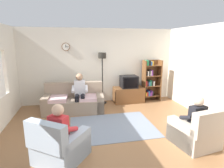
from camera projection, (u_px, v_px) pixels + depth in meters
The scene contains 14 objects.
ground_plane at pixel (116, 132), 4.62m from camera, with size 12.00×12.00×0.00m, color #8C603D.
back_wall_assembly at pixel (99, 66), 6.86m from camera, with size 6.20×0.17×2.70m.
right_wall at pixel (220, 75), 4.92m from camera, with size 0.12×5.80×2.70m, color silver.
couch at pixel (74, 102), 6.01m from camera, with size 1.96×1.03×0.90m.
tv_stand at pixel (128, 95), 6.92m from camera, with size 1.10×0.56×0.57m.
tv at pixel (129, 82), 6.78m from camera, with size 0.60×0.49×0.44m.
bookshelf at pixel (150, 80), 7.05m from camera, with size 0.68×0.36×1.56m.
floor_lamp at pixel (102, 64), 6.56m from camera, with size 0.28×0.28×1.85m.
armchair_near_window at pixel (60, 146), 3.47m from camera, with size 1.17×1.18×0.90m.
armchair_near_bookshelf at pixel (195, 133), 3.98m from camera, with size 0.93×1.00×0.90m.
area_rug at pixel (112, 126), 4.94m from camera, with size 2.20×1.70×0.01m, color slate.
person_on_couch at pixel (80, 91), 5.86m from camera, with size 0.53×0.56×1.24m.
person_in_left_armchair at pixel (62, 129), 3.48m from camera, with size 0.62×0.64×1.12m.
person_in_right_armchair at pixel (194, 118), 4.00m from camera, with size 0.56×0.58×1.12m.
Camera 1 is at (-0.99, -4.13, 2.20)m, focal length 29.63 mm.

